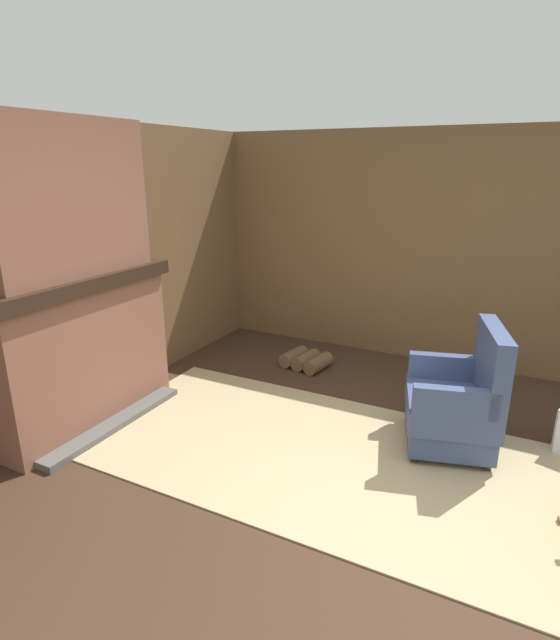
# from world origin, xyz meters

# --- Properties ---
(ground_plane) EXTENTS (14.00, 14.00, 0.00)m
(ground_plane) POSITION_xyz_m (0.00, 0.00, 0.00)
(ground_plane) COLOR #3D281C
(wood_panel_wall_left) EXTENTS (0.06, 5.91, 2.41)m
(wood_panel_wall_left) POSITION_xyz_m (-2.68, 0.00, 1.21)
(wood_panel_wall_left) COLOR brown
(wood_panel_wall_left) RESTS_ON ground
(wood_panel_wall_back) EXTENTS (5.91, 0.09, 2.41)m
(wood_panel_wall_back) POSITION_xyz_m (0.03, 2.68, 1.21)
(wood_panel_wall_back) COLOR brown
(wood_panel_wall_back) RESTS_ON ground
(fireplace_hearth) EXTENTS (0.58, 1.66, 1.24)m
(fireplace_hearth) POSITION_xyz_m (-2.46, 0.00, 0.62)
(fireplace_hearth) COLOR brown
(fireplace_hearth) RESTS_ON ground
(chimney_breast) EXTENTS (0.32, 1.37, 1.15)m
(chimney_breast) POSITION_xyz_m (-2.47, 0.00, 1.82)
(chimney_breast) COLOR brown
(chimney_breast) RESTS_ON fireplace_hearth
(area_rug) EXTENTS (4.07, 1.81, 0.01)m
(area_rug) POSITION_xyz_m (-0.34, 0.39, 0.01)
(area_rug) COLOR tan
(area_rug) RESTS_ON ground
(armchair) EXTENTS (0.79, 0.86, 0.96)m
(armchair) POSITION_xyz_m (0.30, 0.95, 0.35)
(armchair) COLOR #3D4C75
(armchair) RESTS_ON ground
(firewood_stack) EXTENTS (0.52, 0.43, 0.15)m
(firewood_stack) POSITION_xyz_m (-1.34, 1.87, 0.08)
(firewood_stack) COLOR brown
(firewood_stack) RESTS_ON ground
(storage_case) EXTENTS (0.13, 0.26, 0.16)m
(storage_case) POSITION_xyz_m (-2.51, 0.18, 1.32)
(storage_case) COLOR brown
(storage_case) RESTS_ON fireplace_hearth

